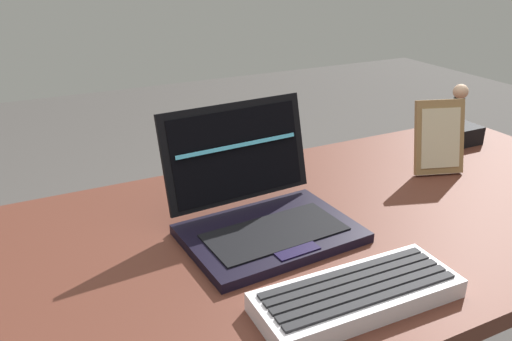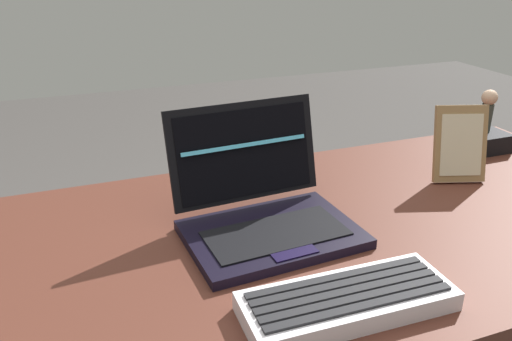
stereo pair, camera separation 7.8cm
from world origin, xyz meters
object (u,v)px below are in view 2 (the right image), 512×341
(photo_frame, at_px, (460,145))
(figurine_stand, at_px, (482,140))
(external_keyboard, at_px, (348,300))
(figurine, at_px, (488,108))
(laptop_front, at_px, (264,209))

(photo_frame, xyz_separation_m, figurine_stand, (0.19, 0.13, -0.06))
(external_keyboard, xyz_separation_m, figurine_stand, (0.64, 0.44, 0.01))
(external_keyboard, height_order, figurine, figurine)
(laptop_front, relative_size, figurine_stand, 2.92)
(external_keyboard, height_order, photo_frame, photo_frame)
(external_keyboard, distance_m, photo_frame, 0.55)
(external_keyboard, distance_m, figurine_stand, 0.77)
(external_keyboard, height_order, figurine_stand, figurine_stand)
(laptop_front, relative_size, figurine, 2.87)
(laptop_front, distance_m, figurine_stand, 0.69)
(laptop_front, distance_m, external_keyboard, 0.25)
(laptop_front, xyz_separation_m, photo_frame, (0.48, 0.06, 0.04))
(laptop_front, xyz_separation_m, figurine_stand, (0.67, 0.19, -0.02))
(figurine_stand, xyz_separation_m, figurine, (0.00, 0.00, 0.08))
(external_keyboard, bearing_deg, photo_frame, 34.54)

